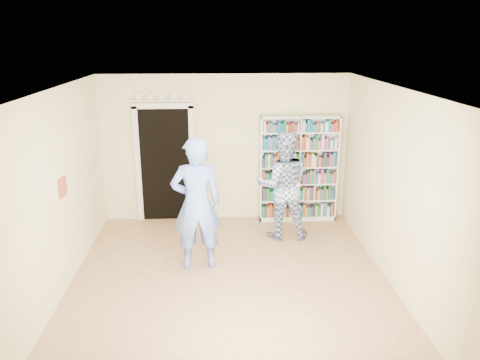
% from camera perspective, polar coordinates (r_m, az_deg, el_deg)
% --- Properties ---
extents(floor, '(5.00, 5.00, 0.00)m').
position_cam_1_polar(floor, '(6.76, -1.22, -12.41)').
color(floor, '#956E48').
rests_on(floor, ground).
extents(ceiling, '(5.00, 5.00, 0.00)m').
position_cam_1_polar(ceiling, '(5.91, -1.39, 10.97)').
color(ceiling, white).
rests_on(ceiling, wall_back).
extents(wall_back, '(4.50, 0.00, 4.50)m').
position_cam_1_polar(wall_back, '(8.61, -1.84, 3.84)').
color(wall_back, '#F7E7AA').
rests_on(wall_back, floor).
extents(wall_left, '(0.00, 5.00, 5.00)m').
position_cam_1_polar(wall_left, '(6.54, -21.42, -1.76)').
color(wall_left, '#F7E7AA').
rests_on(wall_left, floor).
extents(wall_right, '(0.00, 5.00, 5.00)m').
position_cam_1_polar(wall_right, '(6.66, 18.44, -1.10)').
color(wall_right, '#F7E7AA').
rests_on(wall_right, floor).
extents(bookshelf, '(1.43, 0.27, 1.96)m').
position_cam_1_polar(bookshelf, '(8.68, 7.15, 1.39)').
color(bookshelf, white).
rests_on(bookshelf, floor).
extents(doorway, '(1.10, 0.08, 2.43)m').
position_cam_1_polar(doorway, '(8.68, -9.11, 2.57)').
color(doorway, black).
rests_on(doorway, floor).
extents(wall_art, '(0.03, 0.25, 0.25)m').
position_cam_1_polar(wall_art, '(6.70, -20.79, -0.80)').
color(wall_art, brown).
rests_on(wall_art, wall_left).
extents(man_blue, '(0.78, 0.57, 2.00)m').
position_cam_1_polar(man_blue, '(6.82, -5.33, -2.95)').
color(man_blue, '#6483DE').
rests_on(man_blue, floor).
extents(man_plaid, '(0.92, 0.73, 1.86)m').
position_cam_1_polar(man_plaid, '(7.90, 5.23, -0.65)').
color(man_plaid, '#2B4A84').
rests_on(man_plaid, floor).
extents(paper_sheet, '(0.19, 0.02, 0.26)m').
position_cam_1_polar(paper_sheet, '(7.78, 6.61, -1.33)').
color(paper_sheet, white).
rests_on(paper_sheet, man_plaid).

